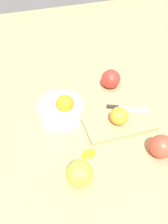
# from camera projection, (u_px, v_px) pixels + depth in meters

# --- Properties ---
(ground_plane) EXTENTS (2.40, 2.40, 0.00)m
(ground_plane) POSITION_uv_depth(u_px,v_px,m) (94.00, 123.00, 0.85)
(ground_plane) COLOR tan
(bowl) EXTENTS (0.17, 0.17, 0.11)m
(bowl) POSITION_uv_depth(u_px,v_px,m) (61.00, 109.00, 0.84)
(bowl) COLOR silver
(bowl) RESTS_ON ground_plane
(cutting_board) EXTENTS (0.25, 0.19, 0.02)m
(cutting_board) POSITION_uv_depth(u_px,v_px,m) (116.00, 119.00, 0.85)
(cutting_board) COLOR tan
(cutting_board) RESTS_ON ground_plane
(orange_on_board) EXTENTS (0.06, 0.06, 0.06)m
(orange_on_board) POSITION_uv_depth(u_px,v_px,m) (119.00, 116.00, 0.80)
(orange_on_board) COLOR orange
(orange_on_board) RESTS_ON cutting_board
(knife) EXTENTS (0.14, 0.09, 0.01)m
(knife) POSITION_uv_depth(u_px,v_px,m) (122.00, 108.00, 0.87)
(knife) COLOR silver
(knife) RESTS_ON cutting_board
(apple_back_right) EXTENTS (0.08, 0.08, 0.08)m
(apple_back_right) POSITION_uv_depth(u_px,v_px,m) (111.00, 79.00, 0.98)
(apple_back_right) COLOR red
(apple_back_right) RESTS_ON ground_plane
(apple_front_right) EXTENTS (0.07, 0.07, 0.07)m
(apple_front_right) POSITION_uv_depth(u_px,v_px,m) (161.00, 147.00, 0.72)
(apple_front_right) COLOR #D6422D
(apple_front_right) RESTS_ON ground_plane
(apple_front_left) EXTENTS (0.08, 0.08, 0.08)m
(apple_front_left) POSITION_uv_depth(u_px,v_px,m) (80.00, 173.00, 0.65)
(apple_front_left) COLOR #8EB738
(apple_front_left) RESTS_ON ground_plane
(citrus_peel) EXTENTS (0.06, 0.05, 0.01)m
(citrus_peel) POSITION_uv_depth(u_px,v_px,m) (89.00, 153.00, 0.74)
(citrus_peel) COLOR orange
(citrus_peel) RESTS_ON ground_plane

